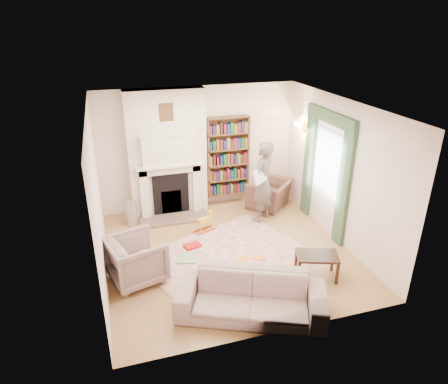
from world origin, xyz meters
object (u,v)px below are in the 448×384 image
object	(u,v)px
armchair_reading	(270,194)
man_reading	(262,182)
armchair_left	(137,259)
paraffin_heater	(132,213)
sofa	(251,296)
rocking_horse	(204,222)
coffee_table	(316,266)
bookcase	(228,157)

from	to	relation	value
armchair_reading	man_reading	world-z (taller)	man_reading
armchair_left	man_reading	size ratio (longest dim) A/B	0.49
armchair_reading	man_reading	bearing A→B (deg)	9.18
man_reading	paraffin_heater	world-z (taller)	man_reading
sofa	rocking_horse	size ratio (longest dim) A/B	4.60
man_reading	paraffin_heater	bearing A→B (deg)	-52.86
coffee_table	paraffin_heater	xyz separation A→B (m)	(-2.87, 2.85, 0.05)
armchair_left	armchair_reading	bearing A→B (deg)	-74.05
sofa	rocking_horse	distance (m)	2.68
armchair_reading	rocking_horse	world-z (taller)	armchair_reading
bookcase	rocking_horse	size ratio (longest dim) A/B	3.84
sofa	rocking_horse	bearing A→B (deg)	114.80
paraffin_heater	rocking_horse	size ratio (longest dim) A/B	1.14
bookcase	armchair_reading	bearing A→B (deg)	-27.73
bookcase	paraffin_heater	world-z (taller)	bookcase
armchair_reading	man_reading	size ratio (longest dim) A/B	0.54
man_reading	rocking_horse	xyz separation A→B (m)	(-1.33, -0.15, -0.69)
armchair_reading	sofa	size ratio (longest dim) A/B	0.44
sofa	man_reading	bearing A→B (deg)	89.33
rocking_horse	armchair_left	bearing A→B (deg)	-159.87
armchair_reading	rocking_horse	distance (m)	1.93
armchair_left	coffee_table	distance (m)	3.07
bookcase	man_reading	distance (m)	1.20
armchair_left	coffee_table	bearing A→B (deg)	-121.45
bookcase	paraffin_heater	distance (m)	2.52
man_reading	coffee_table	bearing A→B (deg)	52.15
rocking_horse	paraffin_heater	bearing A→B (deg)	131.94
armchair_reading	paraffin_heater	xyz separation A→B (m)	(-3.21, -0.01, -0.04)
armchair_reading	armchair_left	size ratio (longest dim) A/B	1.11
man_reading	rocking_horse	world-z (taller)	man_reading
bookcase	rocking_horse	world-z (taller)	bookcase
man_reading	paraffin_heater	distance (m)	2.89
sofa	paraffin_heater	world-z (taller)	sofa
coffee_table	paraffin_heater	size ratio (longest dim) A/B	1.27
armchair_reading	paraffin_heater	distance (m)	3.21
armchair_reading	coffee_table	world-z (taller)	armchair_reading
man_reading	bookcase	bearing A→B (deg)	-107.97
armchair_left	rocking_horse	size ratio (longest dim) A/B	1.82
armchair_reading	sofa	xyz separation A→B (m)	(-1.74, -3.42, 0.01)
coffee_table	rocking_horse	distance (m)	2.56
coffee_table	rocking_horse	size ratio (longest dim) A/B	1.45
man_reading	rocking_horse	distance (m)	1.51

